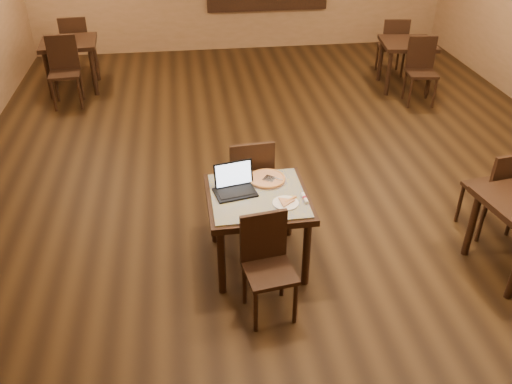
{
  "coord_description": "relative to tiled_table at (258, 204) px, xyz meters",
  "views": [
    {
      "loc": [
        -1.2,
        -5.72,
        3.39
      ],
      "look_at": [
        -0.65,
        -1.75,
        0.85
      ],
      "focal_mm": 38.0,
      "sensor_mm": 36.0,
      "label": 1
    }
  ],
  "objects": [
    {
      "name": "napkin_roll",
      "position": [
        0.4,
        -0.14,
        0.12
      ],
      "size": [
        0.04,
        0.16,
        0.04
      ],
      "rotation": [
        0.0,
        0.0,
        0.05
      ],
      "color": "white",
      "rests_on": "tiled_table"
    },
    {
      "name": "other_table_a_chair_far",
      "position": [
        3.02,
        4.76,
        -0.09
      ],
      "size": [
        0.49,
        0.49,
        1.0
      ],
      "rotation": [
        0.0,
        0.0,
        3.0
      ],
      "color": "black",
      "rests_on": "ground"
    },
    {
      "name": "chair_main_far",
      "position": [
        0.01,
        0.61,
        -0.09
      ],
      "size": [
        0.47,
        0.47,
        1.02
      ],
      "rotation": [
        0.0,
        0.0,
        3.22
      ],
      "color": "black",
      "rests_on": "ground"
    },
    {
      "name": "chair_main_near",
      "position": [
        -0.01,
        -0.62,
        -0.14
      ],
      "size": [
        0.45,
        0.45,
        0.92
      ],
      "rotation": [
        0.0,
        0.0,
        0.15
      ],
      "color": "black",
      "rests_on": "ground"
    },
    {
      "name": "pizza_slice",
      "position": [
        0.22,
        -0.18,
        0.13
      ],
      "size": [
        0.24,
        0.24,
        0.02
      ],
      "primitive_type": null,
      "rotation": [
        0.0,
        0.0,
        0.65
      ],
      "color": "beige",
      "rests_on": "plate"
    },
    {
      "name": "pizza_whole",
      "position": [
        0.12,
        0.24,
        0.12
      ],
      "size": [
        0.35,
        0.35,
        0.02
      ],
      "color": "beige",
      "rests_on": "pizza_pan"
    },
    {
      "name": "laptop",
      "position": [
        -0.2,
        0.11,
        0.17
      ],
      "size": [
        0.41,
        0.35,
        0.25
      ],
      "rotation": [
        0.0,
        0.0,
        0.21
      ],
      "color": "black",
      "rests_on": "tiled_table"
    },
    {
      "name": "other_table_a_chair_near",
      "position": [
        3.05,
        3.59,
        -0.09
      ],
      "size": [
        0.49,
        0.49,
        1.0
      ],
      "rotation": [
        0.0,
        0.0,
        -0.14
      ],
      "color": "black",
      "rests_on": "ground"
    },
    {
      "name": "other_table_b",
      "position": [
        -2.38,
        4.86,
        0.01
      ],
      "size": [
        0.92,
        0.92,
        0.81
      ],
      "rotation": [
        0.0,
        0.0,
        0.07
      ],
      "color": "black",
      "rests_on": "ground"
    },
    {
      "name": "other_table_a",
      "position": [
        3.03,
        4.17,
        -0.02
      ],
      "size": [
        0.93,
        0.93,
        0.77
      ],
      "rotation": [
        0.0,
        0.0,
        -0.14
      ],
      "color": "black",
      "rests_on": "ground"
    },
    {
      "name": "ground",
      "position": [
        0.62,
        1.66,
        -0.66
      ],
      "size": [
        10.0,
        10.0,
        0.0
      ],
      "primitive_type": "plane",
      "color": "black",
      "rests_on": "ground"
    },
    {
      "name": "pizza_pan",
      "position": [
        0.12,
        0.24,
        0.11
      ],
      "size": [
        0.38,
        0.38,
        0.01
      ],
      "primitive_type": "cylinder",
      "color": "silver",
      "rests_on": "tiled_table"
    },
    {
      "name": "tiled_table",
      "position": [
        0.0,
        0.0,
        0.0
      ],
      "size": [
        0.93,
        0.93,
        0.76
      ],
      "rotation": [
        0.0,
        0.0,
        0.01
      ],
      "color": "black",
      "rests_on": "ground"
    },
    {
      "name": "other_table_b_chair_far",
      "position": [
        -2.37,
        5.47,
        -0.07
      ],
      "size": [
        0.48,
        0.48,
        1.04
      ],
      "rotation": [
        0.0,
        0.0,
        3.21
      ],
      "color": "black",
      "rests_on": "ground"
    },
    {
      "name": "plate",
      "position": [
        0.22,
        -0.18,
        0.11
      ],
      "size": [
        0.23,
        0.23,
        0.01
      ],
      "primitive_type": "cylinder",
      "color": "white",
      "rests_on": "tiled_table"
    },
    {
      "name": "other_table_b_chair_near",
      "position": [
        -2.38,
        4.26,
        -0.07
      ],
      "size": [
        0.48,
        0.48,
        1.04
      ],
      "rotation": [
        0.0,
        0.0,
        0.07
      ],
      "color": "black",
      "rests_on": "ground"
    },
    {
      "name": "spatula",
      "position": [
        0.14,
        0.22,
        0.13
      ],
      "size": [
        0.27,
        0.23,
        0.01
      ],
      "primitive_type": "cube",
      "rotation": [
        0.0,
        0.0,
        0.95
      ],
      "color": "silver",
      "rests_on": "pizza_whole"
    },
    {
      "name": "other_table_c_chair_far",
      "position": [
        2.43,
        0.13,
        -0.11
      ],
      "size": [
        0.48,
        0.48,
        0.98
      ],
      "rotation": [
        0.0,
        0.0,
        3.3
      ],
      "color": "black",
      "rests_on": "ground"
    }
  ]
}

